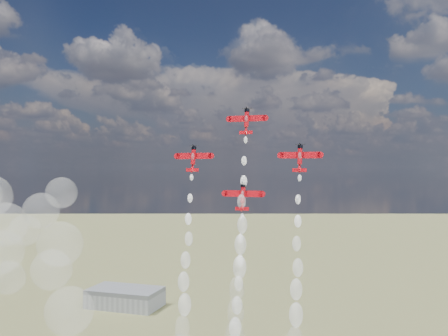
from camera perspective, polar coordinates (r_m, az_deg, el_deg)
hangar at (r=353.48m, az=-11.81°, el=-15.00°), size 50.00×28.00×13.00m
plane_lead at (r=133.27m, az=2.73°, el=5.71°), size 10.58×3.59×7.49m
plane_left at (r=135.44m, az=-3.72°, el=1.19°), size 10.58×3.59×7.49m
plane_right at (r=127.65m, az=9.12°, el=1.25°), size 10.58×3.59×7.49m
plane_slot at (r=129.00m, az=2.27°, el=-3.40°), size 10.58×3.59×7.49m
smoke_trail_lead at (r=129.08m, az=1.57°, el=-16.66°), size 5.67×13.58×59.65m
drifted_smoke_cloud at (r=186.84m, az=-23.36°, el=-8.72°), size 65.74×31.67×52.10m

